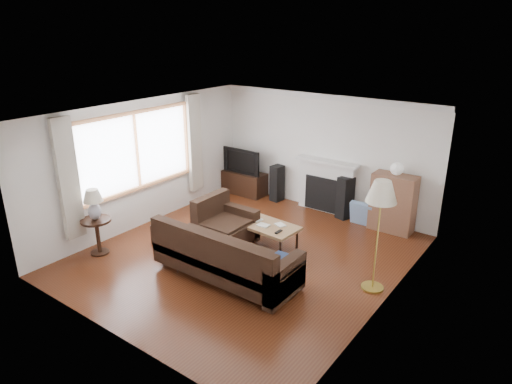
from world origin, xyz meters
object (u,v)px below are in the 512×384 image
Objects in this scene: sectional_sofa at (226,254)px; side_table at (98,236)px; coffee_table at (266,235)px; floor_lamp at (377,237)px; bookshelf at (393,203)px; tv_stand at (244,183)px.

side_table is (-2.35, -0.69, -0.09)m from sectional_sofa.
coffee_table is 2.22m from floor_lamp.
bookshelf is 1.75× the size of side_table.
bookshelf is at bearing 66.18° from sectional_sofa.
sectional_sofa is 3.98× the size of side_table.
side_table is (-2.25, -1.94, 0.10)m from coffee_table.
tv_stand is at bearing 152.38° from floor_lamp.
floor_lamp is at bearing -75.89° from bookshelf.
floor_lamp is at bearing 22.07° from side_table.
bookshelf reaches higher than tv_stand.
bookshelf is at bearing 46.30° from side_table.
sectional_sofa is at bearing -151.68° from floor_lamp.
floor_lamp is at bearing -27.62° from tv_stand.
coffee_table is at bearing 94.85° from sectional_sofa.
bookshelf reaches higher than sectional_sofa.
sectional_sofa is 2.34m from floor_lamp.
tv_stand is 0.90× the size of coffee_table.
bookshelf is 3.61m from sectional_sofa.
sectional_sofa is 2.20× the size of coffee_table.
sectional_sofa is 1.27m from coffee_table.
floor_lamp is 2.69× the size of side_table.
coffee_table is 1.80× the size of side_table.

